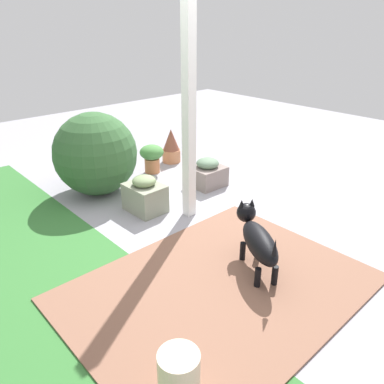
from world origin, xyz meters
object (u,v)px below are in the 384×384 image
object	(u,v)px
stone_planter_mid	(145,195)
stone_planter_nearest	(207,173)
dog	(257,239)
round_shrub	(95,154)
terracotta_pot_broad	(152,156)
ceramic_urn	(179,383)
porch_pillar	(189,104)
terracotta_pot_spiky	(171,146)

from	to	relation	value
stone_planter_mid	stone_planter_nearest	bearing A→B (deg)	-88.11
stone_planter_mid	dog	distance (m)	1.58
stone_planter_nearest	round_shrub	distance (m)	1.45
round_shrub	terracotta_pot_broad	xyz separation A→B (m)	(0.09, -0.92, -0.27)
stone_planter_nearest	ceramic_urn	world-z (taller)	ceramic_urn
stone_planter_mid	ceramic_urn	xyz separation A→B (m)	(-2.13, 1.32, 0.01)
dog	ceramic_urn	bearing A→B (deg)	112.10
porch_pillar	dog	size ratio (longest dim) A/B	3.40
stone_planter_mid	dog	xyz separation A→B (m)	(-1.57, -0.05, 0.12)
terracotta_pot_broad	ceramic_urn	xyz separation A→B (m)	(-3.04, 2.10, -0.04)
terracotta_pot_spiky	ceramic_urn	size ratio (longest dim) A/B	1.26
stone_planter_mid	terracotta_pot_spiky	size ratio (longest dim) A/B	0.88
stone_planter_nearest	round_shrub	world-z (taller)	round_shrub
stone_planter_nearest	stone_planter_mid	distance (m)	1.04
stone_planter_nearest	dog	bearing A→B (deg)	148.42
porch_pillar	terracotta_pot_spiky	size ratio (longest dim) A/B	4.82
stone_planter_nearest	dog	distance (m)	1.89
round_shrub	ceramic_urn	xyz separation A→B (m)	(-2.94, 1.18, -0.31)
round_shrub	ceramic_urn	world-z (taller)	round_shrub
stone_planter_mid	terracotta_pot_broad	xyz separation A→B (m)	(0.91, -0.79, 0.05)
round_shrub	terracotta_pot_broad	size ratio (longest dim) A/B	2.53
round_shrub	dog	bearing A→B (deg)	-175.70
stone_planter_nearest	terracotta_pot_spiky	world-z (taller)	terracotta_pot_spiky
terracotta_pot_spiky	dog	bearing A→B (deg)	155.10
stone_planter_mid	dog	size ratio (longest dim) A/B	0.62
stone_planter_nearest	round_shrub	xyz separation A→B (m)	(0.78, 1.17, 0.34)
stone_planter_mid	terracotta_pot_broad	world-z (taller)	stone_planter_mid
stone_planter_nearest	terracotta_pot_spiky	distance (m)	1.06
porch_pillar	stone_planter_nearest	bearing A→B (deg)	-58.59
terracotta_pot_spiky	ceramic_urn	distance (m)	4.11
terracotta_pot_broad	ceramic_urn	world-z (taller)	ceramic_urn
terracotta_pot_broad	dog	xyz separation A→B (m)	(-2.48, 0.74, 0.07)
terracotta_pot_broad	terracotta_pot_spiky	world-z (taller)	terracotta_pot_spiky
porch_pillar	stone_planter_mid	world-z (taller)	porch_pillar
stone_planter_nearest	stone_planter_mid	xyz separation A→B (m)	(-0.03, 1.03, 0.02)
terracotta_pot_broad	dog	bearing A→B (deg)	163.42
porch_pillar	dog	xyz separation A→B (m)	(-1.17, 0.26, -0.93)
dog	ceramic_urn	xyz separation A→B (m)	(-0.55, 1.36, -0.11)
terracotta_pot_broad	stone_planter_nearest	bearing A→B (deg)	-164.16
porch_pillar	terracotta_pot_broad	world-z (taller)	porch_pillar
stone_planter_mid	ceramic_urn	world-z (taller)	stone_planter_mid
porch_pillar	stone_planter_nearest	xyz separation A→B (m)	(0.44, -0.72, -1.07)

